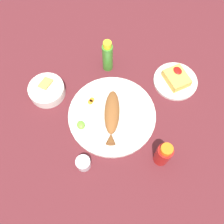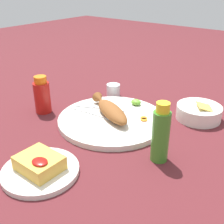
% 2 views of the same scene
% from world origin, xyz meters
% --- Properties ---
extents(ground_plane, '(4.00, 4.00, 0.00)m').
position_xyz_m(ground_plane, '(0.00, 0.00, 0.00)').
color(ground_plane, '#561E23').
extents(main_plate, '(0.36, 0.36, 0.02)m').
position_xyz_m(main_plate, '(0.00, 0.00, 0.01)').
color(main_plate, silver).
rests_on(main_plate, ground_plane).
extents(fried_fish, '(0.23, 0.15, 0.04)m').
position_xyz_m(fried_fish, '(-0.01, 0.01, 0.04)').
color(fried_fish, brown).
rests_on(fried_fish, main_plate).
extents(fork_near, '(0.19, 0.03, 0.00)m').
position_xyz_m(fork_near, '(-0.09, -0.02, 0.02)').
color(fork_near, silver).
rests_on(fork_near, main_plate).
extents(fork_far, '(0.18, 0.09, 0.00)m').
position_xyz_m(fork_far, '(-0.09, 0.02, 0.02)').
color(fork_far, silver).
rests_on(fork_far, main_plate).
extents(carrot_slice_near, '(0.02, 0.02, 0.00)m').
position_xyz_m(carrot_slice_near, '(0.09, 0.06, 0.02)').
color(carrot_slice_near, orange).
rests_on(carrot_slice_near, main_plate).
extents(carrot_slice_mid, '(0.02, 0.02, 0.00)m').
position_xyz_m(carrot_slice_mid, '(0.10, 0.05, 0.02)').
color(carrot_slice_mid, orange).
rests_on(carrot_slice_mid, main_plate).
extents(lime_wedge_main, '(0.04, 0.03, 0.02)m').
position_xyz_m(lime_wedge_main, '(0.01, 0.14, 0.03)').
color(lime_wedge_main, '#6BB233').
rests_on(lime_wedge_main, main_plate).
extents(hot_sauce_bottle_red, '(0.06, 0.06, 0.14)m').
position_xyz_m(hot_sauce_bottle_red, '(-0.25, -0.09, 0.06)').
color(hot_sauce_bottle_red, '#B21914').
rests_on(hot_sauce_bottle_red, ground_plane).
extents(hot_sauce_bottle_green, '(0.05, 0.05, 0.17)m').
position_xyz_m(hot_sauce_bottle_green, '(0.23, -0.09, 0.08)').
color(hot_sauce_bottle_green, '#3D8428').
rests_on(hot_sauce_bottle_green, ground_plane).
extents(salt_cup, '(0.06, 0.06, 0.05)m').
position_xyz_m(salt_cup, '(-0.14, 0.19, 0.02)').
color(salt_cup, silver).
rests_on(salt_cup, ground_plane).
extents(side_plate_fries, '(0.19, 0.19, 0.01)m').
position_xyz_m(side_plate_fries, '(0.03, -0.33, 0.01)').
color(side_plate_fries, silver).
rests_on(side_plate_fries, ground_plane).
extents(fries_pile, '(0.11, 0.09, 0.04)m').
position_xyz_m(fries_pile, '(0.03, -0.33, 0.03)').
color(fries_pile, gold).
rests_on(fries_pile, side_plate_fries).
extents(guacamole_bowl, '(0.15, 0.15, 0.06)m').
position_xyz_m(guacamole_bowl, '(0.22, 0.21, 0.03)').
color(guacamole_bowl, white).
rests_on(guacamole_bowl, ground_plane).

